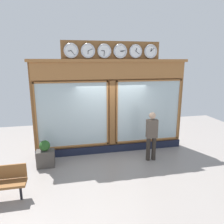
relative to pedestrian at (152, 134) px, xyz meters
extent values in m
plane|color=gray|center=(1.17, 1.87, -0.93)|extent=(14.00, 14.00, 0.00)
cube|color=brown|center=(1.17, -1.08, 0.72)|extent=(5.47, 0.30, 3.30)
cube|color=#191E33|center=(1.17, -0.91, -0.79)|extent=(5.47, 0.08, 0.28)
cube|color=#A56936|center=(1.17, -0.89, 2.08)|extent=(5.36, 0.08, 0.57)
cube|color=#A56936|center=(1.17, -0.91, 2.42)|extent=(5.58, 0.20, 0.10)
cube|color=silver|center=(-0.23, -0.91, 0.58)|extent=(2.39, 0.02, 2.22)
cube|color=#A56936|center=(-0.23, -0.89, 1.72)|extent=(2.49, 0.04, 0.05)
cube|color=#A56936|center=(-0.23, -0.89, -0.56)|extent=(2.49, 0.04, 0.05)
cube|color=#A56936|center=(-1.45, -0.89, 0.58)|extent=(0.05, 0.04, 2.32)
cube|color=#A56936|center=(0.99, -0.89, 0.58)|extent=(0.05, 0.04, 2.32)
cube|color=silver|center=(2.56, -0.91, 0.58)|extent=(2.39, 0.02, 2.22)
cube|color=#A56936|center=(2.56, -0.89, 1.72)|extent=(2.49, 0.04, 0.05)
cube|color=#A56936|center=(2.56, -0.89, -0.56)|extent=(2.49, 0.04, 0.05)
cube|color=#A56936|center=(3.78, -0.89, 0.58)|extent=(0.05, 0.04, 2.32)
cube|color=#A56936|center=(1.34, -0.89, 0.58)|extent=(0.05, 0.04, 2.32)
cube|color=brown|center=(1.17, -0.90, 0.58)|extent=(0.20, 0.10, 2.32)
cube|color=brown|center=(1.17, -0.95, 2.73)|extent=(3.38, 0.06, 0.66)
cylinder|color=white|center=(-0.19, -0.87, 2.73)|extent=(0.39, 0.02, 0.39)
torus|color=silver|center=(-0.19, -0.86, 2.73)|extent=(0.48, 0.06, 0.48)
cube|color=black|center=(-0.21, -0.85, 2.78)|extent=(0.05, 0.01, 0.11)
cube|color=black|center=(-0.25, -0.85, 2.78)|extent=(0.13, 0.01, 0.12)
sphere|color=black|center=(-0.19, -0.85, 2.73)|extent=(0.02, 0.02, 0.02)
cylinder|color=white|center=(0.35, -0.87, 2.73)|extent=(0.39, 0.02, 0.39)
torus|color=silver|center=(0.35, -0.86, 2.73)|extent=(0.46, 0.04, 0.46)
cube|color=black|center=(0.33, -0.85, 2.77)|extent=(0.05, 0.01, 0.10)
cube|color=black|center=(0.28, -0.85, 2.68)|extent=(0.14, 0.01, 0.10)
sphere|color=black|center=(0.35, -0.85, 2.73)|extent=(0.02, 0.02, 0.02)
cylinder|color=white|center=(0.89, -0.87, 2.73)|extent=(0.39, 0.02, 0.39)
torus|color=silver|center=(0.89, -0.86, 2.73)|extent=(0.48, 0.06, 0.48)
cube|color=black|center=(0.84, -0.85, 2.72)|extent=(0.11, 0.01, 0.03)
cube|color=black|center=(0.81, -0.85, 2.74)|extent=(0.16, 0.01, 0.04)
sphere|color=black|center=(0.89, -0.85, 2.73)|extent=(0.02, 0.02, 0.02)
cylinder|color=white|center=(1.44, -0.87, 2.73)|extent=(0.39, 0.02, 0.39)
torus|color=silver|center=(1.44, -0.86, 2.73)|extent=(0.47, 0.05, 0.47)
cube|color=black|center=(1.49, -0.85, 2.73)|extent=(0.11, 0.01, 0.03)
cube|color=black|center=(1.45, -0.85, 2.64)|extent=(0.03, 0.01, 0.16)
sphere|color=black|center=(1.44, -0.85, 2.73)|extent=(0.02, 0.02, 0.02)
cylinder|color=white|center=(1.98, -0.87, 2.73)|extent=(0.39, 0.02, 0.39)
torus|color=silver|center=(1.98, -0.86, 2.73)|extent=(0.47, 0.05, 0.47)
cube|color=black|center=(1.98, -0.85, 2.67)|extent=(0.02, 0.01, 0.10)
cube|color=black|center=(1.91, -0.85, 2.76)|extent=(0.16, 0.01, 0.07)
sphere|color=black|center=(1.98, -0.85, 2.73)|extent=(0.02, 0.02, 0.02)
cylinder|color=white|center=(2.53, -0.87, 2.73)|extent=(0.39, 0.02, 0.39)
torus|color=silver|center=(2.53, -0.86, 2.73)|extent=(0.48, 0.06, 0.48)
cube|color=black|center=(2.58, -0.85, 2.72)|extent=(0.11, 0.01, 0.04)
cube|color=black|center=(2.48, -0.85, 2.66)|extent=(0.11, 0.01, 0.13)
sphere|color=black|center=(2.53, -0.85, 2.73)|extent=(0.02, 0.02, 0.02)
cylinder|color=#312A24|center=(0.10, -0.01, -0.52)|extent=(0.14, 0.14, 0.82)
cylinder|color=#312A24|center=(-0.10, 0.01, -0.52)|extent=(0.14, 0.14, 0.82)
cube|color=brown|center=(0.00, 0.00, 0.20)|extent=(0.38, 0.25, 0.62)
sphere|color=tan|center=(0.00, 0.00, 0.65)|extent=(0.22, 0.22, 0.22)
cube|color=#4C4742|center=(3.50, -0.27, -0.66)|extent=(0.56, 0.36, 0.55)
sphere|color=#285623|center=(3.50, -0.27, -0.21)|extent=(0.34, 0.34, 0.34)
cylinder|color=black|center=(3.96, 1.37, -0.71)|extent=(0.06, 0.06, 0.45)
camera|label=1|loc=(2.75, 6.38, 2.40)|focal=34.27mm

